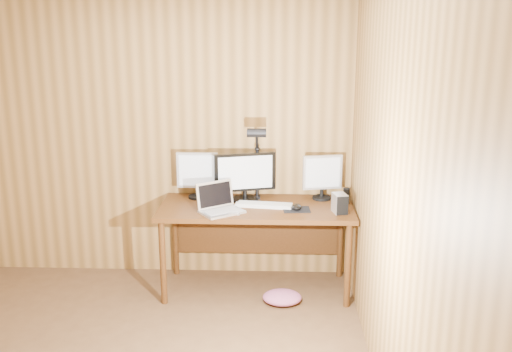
# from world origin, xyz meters

# --- Properties ---
(room_shell) EXTENTS (4.00, 4.00, 4.00)m
(room_shell) POSITION_xyz_m (0.00, 0.00, 1.25)
(room_shell) COLOR brown
(room_shell) RESTS_ON ground
(desk) EXTENTS (1.60, 0.70, 0.75)m
(desk) POSITION_xyz_m (0.93, 1.70, 0.63)
(desk) COLOR #47270E
(desk) RESTS_ON floor
(monitor_center) EXTENTS (0.52, 0.23, 0.41)m
(monitor_center) POSITION_xyz_m (0.83, 1.78, 0.96)
(monitor_center) COLOR black
(monitor_center) RESTS_ON desk
(monitor_left) EXTENTS (0.35, 0.17, 0.40)m
(monitor_left) POSITION_xyz_m (0.42, 1.84, 0.96)
(monitor_left) COLOR black
(monitor_left) RESTS_ON desk
(monitor_right) EXTENTS (0.34, 0.16, 0.39)m
(monitor_right) POSITION_xyz_m (1.49, 1.85, 0.96)
(monitor_right) COLOR black
(monitor_right) RESTS_ON desk
(laptop) EXTENTS (0.41, 0.39, 0.23)m
(laptop) POSITION_xyz_m (0.64, 1.48, 0.81)
(laptop) COLOR silver
(laptop) RESTS_ON desk
(keyboard) EXTENTS (0.48, 0.20, 0.02)m
(keyboard) POSITION_xyz_m (0.99, 1.63, 0.76)
(keyboard) COLOR white
(keyboard) RESTS_ON desk
(mousepad) EXTENTS (0.23, 0.19, 0.00)m
(mousepad) POSITION_xyz_m (1.26, 1.54, 0.75)
(mousepad) COLOR black
(mousepad) RESTS_ON desk
(mouse) EXTENTS (0.09, 0.13, 0.04)m
(mouse) POSITION_xyz_m (1.26, 1.54, 0.77)
(mouse) COLOR black
(mouse) RESTS_ON mousepad
(hard_drive) EXTENTS (0.13, 0.16, 0.16)m
(hard_drive) POSITION_xyz_m (1.60, 1.48, 0.83)
(hard_drive) COLOR silver
(hard_drive) RESTS_ON desk
(phone) EXTENTS (0.07, 0.10, 0.01)m
(phone) POSITION_xyz_m (0.80, 1.43, 0.76)
(phone) COLOR silver
(phone) RESTS_ON desk
(speaker) EXTENTS (0.06, 0.06, 0.13)m
(speaker) POSITION_xyz_m (1.68, 1.72, 0.82)
(speaker) COLOR black
(speaker) RESTS_ON desk
(desk_lamp) EXTENTS (0.16, 0.22, 0.68)m
(desk_lamp) POSITION_xyz_m (0.93, 1.75, 1.17)
(desk_lamp) COLOR black
(desk_lamp) RESTS_ON desk
(fabric_pile) EXTENTS (0.37, 0.33, 0.10)m
(fabric_pile) POSITION_xyz_m (1.15, 1.37, 0.05)
(fabric_pile) COLOR #B2567F
(fabric_pile) RESTS_ON floor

